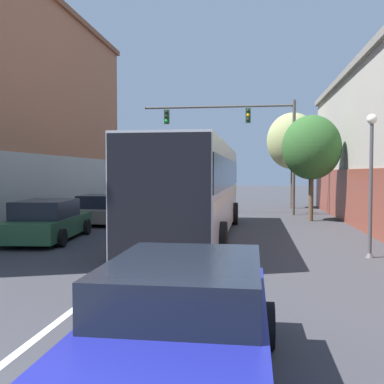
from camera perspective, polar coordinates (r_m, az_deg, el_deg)
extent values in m
cube|color=silver|center=(16.20, -3.33, -5.89)|extent=(0.14, 39.34, 0.01)
cube|color=#9E998E|center=(21.79, -18.54, 0.35)|extent=(0.24, 22.92, 3.20)
cube|color=brown|center=(19.77, 20.75, -0.88)|extent=(0.24, 24.30, 2.52)
cube|color=#B7B7BC|center=(16.56, 0.42, 0.47)|extent=(2.58, 12.80, 3.11)
cube|color=black|center=(16.55, 0.42, 2.41)|extent=(2.63, 12.54, 1.00)
cube|color=beige|center=(16.57, 0.42, -0.39)|extent=(2.62, 12.67, 0.31)
cube|color=black|center=(10.29, -4.29, -0.77)|extent=(2.42, 0.08, 2.99)
cylinder|color=black|center=(20.74, -1.61, -2.67)|extent=(0.31, 1.00, 1.00)
cylinder|color=black|center=(20.47, 5.41, -2.75)|extent=(0.31, 1.00, 1.00)
cylinder|color=black|center=(13.05, -7.47, -5.75)|extent=(0.31, 1.00, 1.00)
cylinder|color=black|center=(12.61, 3.75, -6.01)|extent=(0.31, 1.00, 1.00)
cube|color=navy|center=(5.03, -1.39, -18.74)|extent=(1.82, 4.49, 0.74)
cube|color=black|center=(5.10, -0.90, -11.26)|extent=(1.67, 2.34, 0.48)
cylinder|color=black|center=(6.58, -7.70, -15.70)|extent=(0.22, 0.62, 0.62)
cylinder|color=black|center=(6.36, 9.40, -16.35)|extent=(0.22, 0.62, 0.62)
cube|color=navy|center=(33.53, -5.18, -0.72)|extent=(2.25, 4.69, 0.62)
cube|color=black|center=(33.30, -5.32, 0.21)|extent=(1.84, 2.52, 0.49)
cylinder|color=black|center=(35.16, -5.75, -0.84)|extent=(0.30, 0.69, 0.66)
cylinder|color=black|center=(34.58, -3.02, -0.88)|extent=(0.30, 0.69, 0.66)
cylinder|color=black|center=(32.56, -7.48, -1.11)|extent=(0.30, 0.69, 0.66)
cylinder|color=black|center=(31.93, -4.55, -1.17)|extent=(0.30, 0.69, 0.66)
cube|color=#285633|center=(16.54, -17.77, -4.16)|extent=(2.23, 4.77, 0.64)
cube|color=black|center=(16.26, -18.08, -2.07)|extent=(1.88, 2.55, 0.61)
cylinder|color=black|center=(18.22, -18.99, -4.18)|extent=(0.27, 0.60, 0.58)
cylinder|color=black|center=(17.63, -13.28, -4.33)|extent=(0.27, 0.60, 0.58)
cylinder|color=black|center=(15.61, -22.83, -5.34)|extent=(0.27, 0.60, 0.58)
cylinder|color=black|center=(14.91, -16.25, -5.60)|extent=(0.27, 0.60, 0.58)
cube|color=slate|center=(21.39, -11.33, -2.66)|extent=(2.07, 4.10, 0.58)
cube|color=black|center=(21.15, -11.50, -1.16)|extent=(1.83, 2.16, 0.58)
cylinder|color=black|center=(22.87, -12.80, -2.71)|extent=(0.25, 0.64, 0.63)
cylinder|color=black|center=(22.36, -8.03, -2.79)|extent=(0.25, 0.64, 0.63)
cylinder|color=black|center=(20.53, -14.92, -3.32)|extent=(0.25, 0.64, 0.63)
cylinder|color=black|center=(19.95, -9.63, -3.44)|extent=(0.25, 0.64, 0.63)
cylinder|color=#514C47|center=(25.53, 12.79, 4.27)|extent=(0.18, 0.18, 6.37)
cylinder|color=#514C47|center=(25.75, 3.33, 10.75)|extent=(8.41, 0.12, 0.12)
cube|color=#234723|center=(25.61, 7.14, 9.61)|extent=(0.28, 0.24, 0.80)
sphere|color=black|center=(25.49, 7.14, 10.20)|extent=(0.18, 0.18, 0.18)
sphere|color=orange|center=(25.46, 7.14, 9.65)|extent=(0.18, 0.18, 0.18)
sphere|color=black|center=(25.43, 7.13, 9.10)|extent=(0.18, 0.18, 0.18)
cube|color=#234723|center=(26.06, -3.23, 9.50)|extent=(0.28, 0.24, 0.80)
sphere|color=black|center=(25.94, -3.29, 10.08)|extent=(0.18, 0.18, 0.18)
sphere|color=black|center=(25.91, -3.29, 9.54)|extent=(0.18, 0.18, 0.18)
sphere|color=green|center=(25.88, -3.29, 8.99)|extent=(0.18, 0.18, 0.18)
cone|color=#47474C|center=(13.51, 21.63, -7.33)|extent=(0.26, 0.26, 0.20)
cylinder|color=#47474C|center=(13.33, 21.75, 0.17)|extent=(0.10, 0.10, 3.73)
sphere|color=#EFE5CC|center=(13.40, 21.89, 8.60)|extent=(0.28, 0.28, 0.28)
cylinder|color=brown|center=(22.61, 14.87, -0.57)|extent=(0.23, 0.23, 2.38)
ellipsoid|color=#2D5B28|center=(22.61, 14.93, 5.50)|extent=(2.84, 2.56, 3.12)
cylinder|color=#3D2D1E|center=(30.36, 12.60, 0.81)|extent=(0.21, 0.21, 3.01)
ellipsoid|color=#99A366|center=(30.41, 12.66, 6.34)|extent=(3.37, 3.03, 3.71)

